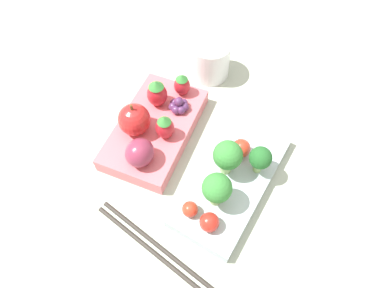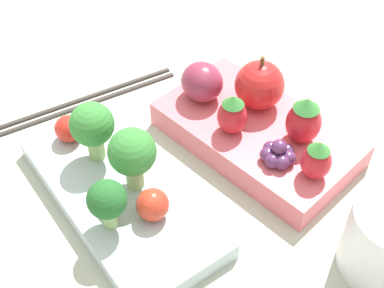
{
  "view_description": "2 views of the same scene",
  "coord_description": "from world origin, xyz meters",
  "px_view_note": "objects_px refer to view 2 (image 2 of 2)",
  "views": [
    {
      "loc": [
        0.24,
        0.12,
        0.45
      ],
      "look_at": [
        0.0,
        -0.0,
        0.04
      ],
      "focal_mm": 32.0,
      "sensor_mm": 36.0,
      "label": 1
    },
    {
      "loc": [
        -0.25,
        0.2,
        0.37
      ],
      "look_at": [
        0.0,
        -0.0,
        0.04
      ],
      "focal_mm": 50.0,
      "sensor_mm": 36.0,
      "label": 2
    }
  ],
  "objects_px": {
    "bento_box_fruit": "(257,134)",
    "broccoli_floret_2": "(132,154)",
    "cherry_tomato_0": "(153,205)",
    "strawberry_1": "(232,114)",
    "cherry_tomato_1": "(68,129)",
    "apple": "(259,85)",
    "strawberry_2": "(304,120)",
    "plum": "(202,82)",
    "chopsticks_pair": "(82,101)",
    "broccoli_floret_0": "(92,126)",
    "bento_box_savoury": "(121,195)",
    "broccoli_floret_1": "(107,201)",
    "grape_cluster": "(278,154)",
    "strawberry_0": "(317,160)",
    "cherry_tomato_2": "(100,119)"
  },
  "relations": [
    {
      "from": "bento_box_fruit",
      "to": "broccoli_floret_2",
      "type": "xyz_separation_m",
      "value": [
        0.02,
        0.13,
        0.04
      ]
    },
    {
      "from": "cherry_tomato_0",
      "to": "strawberry_1",
      "type": "xyz_separation_m",
      "value": [
        0.03,
        -0.11,
        0.01
      ]
    },
    {
      "from": "bento_box_fruit",
      "to": "cherry_tomato_1",
      "type": "xyz_separation_m",
      "value": [
        0.1,
        0.14,
        0.02
      ]
    },
    {
      "from": "apple",
      "to": "strawberry_2",
      "type": "distance_m",
      "value": 0.06
    },
    {
      "from": "apple",
      "to": "strawberry_2",
      "type": "height_order",
      "value": "apple"
    },
    {
      "from": "plum",
      "to": "chopsticks_pair",
      "type": "height_order",
      "value": "plum"
    },
    {
      "from": "broccoli_floret_0",
      "to": "chopsticks_pair",
      "type": "xyz_separation_m",
      "value": [
        0.09,
        -0.03,
        -0.05
      ]
    },
    {
      "from": "cherry_tomato_1",
      "to": "broccoli_floret_0",
      "type": "bearing_deg",
      "value": -167.56
    },
    {
      "from": "broccoli_floret_0",
      "to": "chopsticks_pair",
      "type": "relative_size",
      "value": 0.28
    },
    {
      "from": "bento_box_savoury",
      "to": "broccoli_floret_0",
      "type": "distance_m",
      "value": 0.06
    },
    {
      "from": "apple",
      "to": "strawberry_1",
      "type": "height_order",
      "value": "apple"
    },
    {
      "from": "bento_box_savoury",
      "to": "broccoli_floret_1",
      "type": "distance_m",
      "value": 0.05
    },
    {
      "from": "strawberry_1",
      "to": "chopsticks_pair",
      "type": "bearing_deg",
      "value": 27.09
    },
    {
      "from": "broccoli_floret_1",
      "to": "grape_cluster",
      "type": "distance_m",
      "value": 0.15
    },
    {
      "from": "strawberry_2",
      "to": "plum",
      "type": "distance_m",
      "value": 0.11
    },
    {
      "from": "plum",
      "to": "chopsticks_pair",
      "type": "xyz_separation_m",
      "value": [
        0.09,
        0.08,
        -0.04
      ]
    },
    {
      "from": "bento_box_fruit",
      "to": "chopsticks_pair",
      "type": "distance_m",
      "value": 0.19
    },
    {
      "from": "bento_box_savoury",
      "to": "strawberry_0",
      "type": "relative_size",
      "value": 5.43
    },
    {
      "from": "strawberry_0",
      "to": "broccoli_floret_1",
      "type": "bearing_deg",
      "value": 66.02
    },
    {
      "from": "broccoli_floret_2",
      "to": "apple",
      "type": "height_order",
      "value": "apple"
    },
    {
      "from": "broccoli_floret_2",
      "to": "cherry_tomato_2",
      "type": "relative_size",
      "value": 2.9
    },
    {
      "from": "strawberry_1",
      "to": "grape_cluster",
      "type": "xyz_separation_m",
      "value": [
        -0.05,
        -0.01,
        -0.01
      ]
    },
    {
      "from": "cherry_tomato_0",
      "to": "cherry_tomato_1",
      "type": "xyz_separation_m",
      "value": [
        0.12,
        0.01,
        -0.0
      ]
    },
    {
      "from": "cherry_tomato_1",
      "to": "strawberry_2",
      "type": "relative_size",
      "value": 0.53
    },
    {
      "from": "strawberry_0",
      "to": "cherry_tomato_2",
      "type": "bearing_deg",
      "value": 31.52
    },
    {
      "from": "bento_box_savoury",
      "to": "bento_box_fruit",
      "type": "relative_size",
      "value": 1.09
    },
    {
      "from": "bento_box_fruit",
      "to": "cherry_tomato_1",
      "type": "distance_m",
      "value": 0.18
    },
    {
      "from": "broccoli_floret_0",
      "to": "strawberry_0",
      "type": "distance_m",
      "value": 0.19
    },
    {
      "from": "broccoli_floret_0",
      "to": "strawberry_1",
      "type": "relative_size",
      "value": 1.42
    },
    {
      "from": "broccoli_floret_0",
      "to": "strawberry_2",
      "type": "height_order",
      "value": "broccoli_floret_0"
    },
    {
      "from": "plum",
      "to": "strawberry_2",
      "type": "bearing_deg",
      "value": -162.16
    },
    {
      "from": "strawberry_0",
      "to": "strawberry_1",
      "type": "height_order",
      "value": "strawberry_1"
    },
    {
      "from": "cherry_tomato_2",
      "to": "grape_cluster",
      "type": "xyz_separation_m",
      "value": [
        -0.14,
        -0.09,
        0.01
      ]
    },
    {
      "from": "broccoli_floret_0",
      "to": "chopsticks_pair",
      "type": "bearing_deg",
      "value": -20.95
    },
    {
      "from": "cherry_tomato_0",
      "to": "chopsticks_pair",
      "type": "xyz_separation_m",
      "value": [
        0.18,
        -0.03,
        -0.03
      ]
    },
    {
      "from": "cherry_tomato_1",
      "to": "strawberry_1",
      "type": "distance_m",
      "value": 0.15
    },
    {
      "from": "broccoli_floret_2",
      "to": "plum",
      "type": "xyz_separation_m",
      "value": [
        0.04,
        -0.11,
        -0.01
      ]
    },
    {
      "from": "broccoli_floret_2",
      "to": "strawberry_1",
      "type": "relative_size",
      "value": 1.47
    },
    {
      "from": "cherry_tomato_2",
      "to": "strawberry_2",
      "type": "xyz_separation_m",
      "value": [
        -0.14,
        -0.13,
        0.02
      ]
    },
    {
      "from": "broccoli_floret_1",
      "to": "grape_cluster",
      "type": "relative_size",
      "value": 1.53
    },
    {
      "from": "grape_cluster",
      "to": "strawberry_2",
      "type": "bearing_deg",
      "value": -81.64
    },
    {
      "from": "broccoli_floret_2",
      "to": "cherry_tomato_1",
      "type": "xyz_separation_m",
      "value": [
        0.08,
        0.02,
        -0.03
      ]
    },
    {
      "from": "cherry_tomato_0",
      "to": "strawberry_1",
      "type": "height_order",
      "value": "strawberry_1"
    },
    {
      "from": "broccoli_floret_2",
      "to": "strawberry_0",
      "type": "relative_size",
      "value": 1.56
    },
    {
      "from": "strawberry_1",
      "to": "chopsticks_pair",
      "type": "distance_m",
      "value": 0.17
    },
    {
      "from": "bento_box_fruit",
      "to": "cherry_tomato_2",
      "type": "height_order",
      "value": "cherry_tomato_2"
    },
    {
      "from": "cherry_tomato_2",
      "to": "strawberry_0",
      "type": "distance_m",
      "value": 0.2
    },
    {
      "from": "plum",
      "to": "strawberry_0",
      "type": "bearing_deg",
      "value": -176.24
    },
    {
      "from": "bento_box_fruit",
      "to": "apple",
      "type": "height_order",
      "value": "apple"
    },
    {
      "from": "strawberry_0",
      "to": "apple",
      "type": "bearing_deg",
      "value": -15.38
    }
  ]
}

